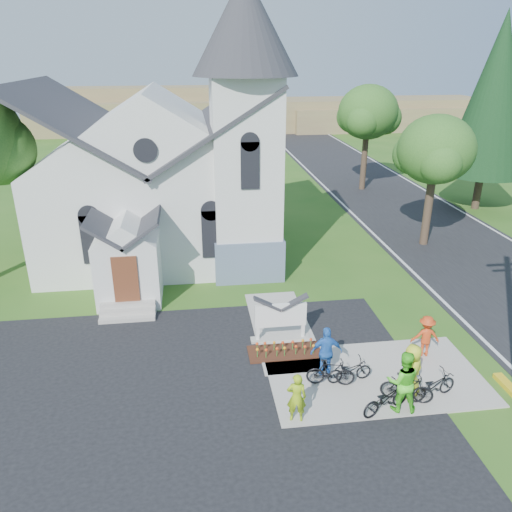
{
  "coord_description": "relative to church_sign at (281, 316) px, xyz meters",
  "views": [
    {
      "loc": [
        -4.21,
        -12.56,
        9.98
      ],
      "look_at": [
        -1.87,
        5.0,
        2.69
      ],
      "focal_mm": 35.0,
      "sensor_mm": 36.0,
      "label": 1
    }
  ],
  "objects": [
    {
      "name": "ground",
      "position": [
        1.2,
        -3.2,
        -1.03
      ],
      "size": [
        120.0,
        120.0,
        0.0
      ],
      "primitive_type": "plane",
      "color": "#2F601B",
      "rests_on": "ground"
    },
    {
      "name": "parking_lot",
      "position": [
        -5.8,
        -5.2,
        -1.02
      ],
      "size": [
        20.0,
        16.0,
        0.02
      ],
      "primitive_type": "cube",
      "color": "black",
      "rests_on": "ground"
    },
    {
      "name": "road",
      "position": [
        11.2,
        11.8,
        -1.02
      ],
      "size": [
        8.0,
        90.0,
        0.02
      ],
      "primitive_type": "cube",
      "color": "black",
      "rests_on": "ground"
    },
    {
      "name": "sidewalk",
      "position": [
        2.7,
        -2.7,
        -1.0
      ],
      "size": [
        7.0,
        4.0,
        0.05
      ],
      "primitive_type": "cube",
      "color": "#A6A096",
      "rests_on": "ground"
    },
    {
      "name": "church",
      "position": [
        -4.28,
        9.28,
        4.22
      ],
      "size": [
        12.35,
        12.0,
        13.0
      ],
      "color": "silver",
      "rests_on": "ground"
    },
    {
      "name": "church_sign",
      "position": [
        0.0,
        0.0,
        0.0
      ],
      "size": [
        2.2,
        0.4,
        1.7
      ],
      "color": "#A6A096",
      "rests_on": "ground"
    },
    {
      "name": "flower_bed",
      "position": [
        0.0,
        -0.9,
        -0.99
      ],
      "size": [
        2.6,
        1.1,
        0.07
      ],
      "primitive_type": "cube",
      "color": "#391B0F",
      "rests_on": "ground"
    },
    {
      "name": "tree_road_near",
      "position": [
        9.7,
        8.8,
        4.18
      ],
      "size": [
        4.0,
        4.0,
        7.05
      ],
      "color": "#37291E",
      "rests_on": "ground"
    },
    {
      "name": "tree_road_mid",
      "position": [
        10.2,
        20.8,
        4.75
      ],
      "size": [
        4.4,
        4.4,
        7.8
      ],
      "color": "#37291E",
      "rests_on": "ground"
    },
    {
      "name": "conifer",
      "position": [
        16.2,
        14.8,
        6.36
      ],
      "size": [
        5.2,
        5.2,
        12.4
      ],
      "color": "#37291E",
      "rests_on": "ground"
    },
    {
      "name": "distant_hills",
      "position": [
        4.56,
        53.13,
        1.15
      ],
      "size": [
        61.0,
        10.0,
        5.6
      ],
      "color": "olive",
      "rests_on": "ground"
    },
    {
      "name": "cyclist_0",
      "position": [
        -0.33,
        -4.4,
        -0.19
      ],
      "size": [
        0.63,
        0.47,
        1.57
      ],
      "primitive_type": "imported",
      "rotation": [
        0.0,
        0.0,
        2.97
      ],
      "color": "#90B815",
      "rests_on": "sidewalk"
    },
    {
      "name": "bike_0",
      "position": [
        1.76,
        -2.82,
        -0.58
      ],
      "size": [
        1.56,
        0.71,
        0.79
      ],
      "primitive_type": "imported",
      "rotation": [
        0.0,
        0.0,
        1.7
      ],
      "color": "black",
      "rests_on": "sidewalk"
    },
    {
      "name": "cyclist_1",
      "position": [
        2.84,
        -4.34,
        0.0
      ],
      "size": [
        1.08,
        0.91,
        1.96
      ],
      "primitive_type": "imported",
      "rotation": [
        0.0,
        0.0,
        2.94
      ],
      "color": "#52E02A",
      "rests_on": "sidewalk"
    },
    {
      "name": "bike_1",
      "position": [
        1.09,
        -2.94,
        -0.51
      ],
      "size": [
        1.61,
        0.75,
        0.93
      ],
      "primitive_type": "imported",
      "rotation": [
        0.0,
        0.0,
        1.36
      ],
      "color": "black",
      "rests_on": "sidewalk"
    },
    {
      "name": "cyclist_2",
      "position": [
        1.07,
        -2.42,
        -0.08
      ],
      "size": [
        1.07,
        0.49,
        1.79
      ],
      "primitive_type": "imported",
      "rotation": [
        0.0,
        0.0,
        3.09
      ],
      "color": "blue",
      "rests_on": "sidewalk"
    },
    {
      "name": "bike_2",
      "position": [
        2.37,
        -4.4,
        -0.53
      ],
      "size": [
        1.82,
        1.21,
        0.9
      ],
      "primitive_type": "imported",
      "rotation": [
        0.0,
        0.0,
        1.96
      ],
      "color": "black",
      "rests_on": "sidewalk"
    },
    {
      "name": "cyclist_3",
      "position": [
        4.82,
        -1.71,
        -0.22
      ],
      "size": [
        1.05,
        0.7,
        1.52
      ],
      "primitive_type": "imported",
      "rotation": [
        0.0,
        0.0,
        2.99
      ],
      "color": "red",
      "rests_on": "sidewalk"
    },
    {
      "name": "bike_3",
      "position": [
        3.18,
        -4.01,
        -0.5
      ],
      "size": [
        1.63,
        1.03,
        0.95
      ],
      "primitive_type": "imported",
      "rotation": [
        0.0,
        0.0,
        1.17
      ],
      "color": "black",
      "rests_on": "sidewalk"
    },
    {
      "name": "cyclist_4",
      "position": [
        3.36,
        -3.79,
        -0.08
      ],
      "size": [
        1.02,
        0.84,
        1.8
      ],
      "primitive_type": "imported",
      "rotation": [
        0.0,
        0.0,
        3.49
      ],
      "color": "#CBD327",
      "rests_on": "sidewalk"
    },
    {
      "name": "bike_4",
      "position": [
        4.05,
        -3.97,
        -0.54
      ],
      "size": [
        1.76,
        1.03,
        0.87
      ],
      "primitive_type": "imported",
      "rotation": [
        0.0,
        0.0,
        1.86
      ],
      "color": "black",
      "rests_on": "sidewalk"
    }
  ]
}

